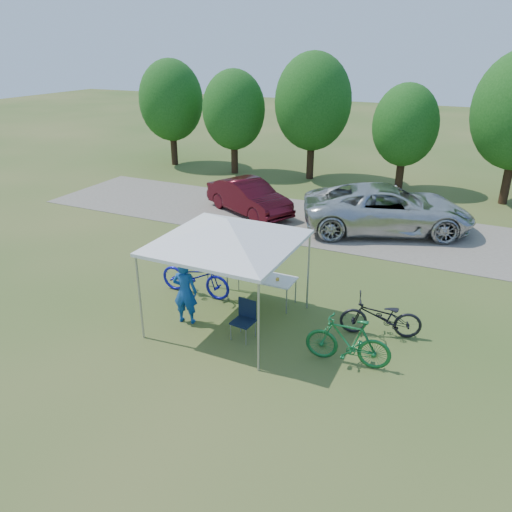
{
  "coord_description": "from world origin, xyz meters",
  "views": [
    {
      "loc": [
        5.22,
        -9.48,
        6.46
      ],
      "look_at": [
        -0.21,
        2.0,
        0.98
      ],
      "focal_mm": 35.0,
      "sensor_mm": 36.0,
      "label": 1
    }
  ],
  "objects_px": {
    "bike_blue": "(195,276)",
    "minivan": "(388,209)",
    "bike_dark": "(381,317)",
    "cyclist": "(185,292)",
    "sedan": "(249,197)",
    "bike_green": "(348,341)",
    "cooler": "(250,268)",
    "folding_table": "(261,278)",
    "folding_chair": "(245,316)"
  },
  "relations": [
    {
      "from": "bike_blue",
      "to": "minivan",
      "type": "distance_m",
      "value": 8.17
    },
    {
      "from": "folding_table",
      "to": "cooler",
      "type": "distance_m",
      "value": 0.4
    },
    {
      "from": "cooler",
      "to": "cyclist",
      "type": "distance_m",
      "value": 1.99
    },
    {
      "from": "cyclist",
      "to": "sedan",
      "type": "bearing_deg",
      "value": -86.74
    },
    {
      "from": "cyclist",
      "to": "minivan",
      "type": "xyz_separation_m",
      "value": [
        3.12,
        8.65,
        0.03
      ]
    },
    {
      "from": "bike_dark",
      "to": "cyclist",
      "type": "bearing_deg",
      "value": -88.04
    },
    {
      "from": "folding_table",
      "to": "bike_blue",
      "type": "height_order",
      "value": "bike_blue"
    },
    {
      "from": "cooler",
      "to": "cyclist",
      "type": "xyz_separation_m",
      "value": [
        -0.91,
        -1.76,
        -0.08
      ]
    },
    {
      "from": "minivan",
      "to": "bike_green",
      "type": "bearing_deg",
      "value": 164.33
    },
    {
      "from": "cyclist",
      "to": "bike_blue",
      "type": "height_order",
      "value": "cyclist"
    },
    {
      "from": "folding_chair",
      "to": "bike_green",
      "type": "distance_m",
      "value": 2.48
    },
    {
      "from": "bike_green",
      "to": "bike_dark",
      "type": "distance_m",
      "value": 1.48
    },
    {
      "from": "folding_chair",
      "to": "sedan",
      "type": "height_order",
      "value": "sedan"
    },
    {
      "from": "bike_blue",
      "to": "minivan",
      "type": "bearing_deg",
      "value": -27.21
    },
    {
      "from": "bike_dark",
      "to": "sedan",
      "type": "relative_size",
      "value": 0.47
    },
    {
      "from": "cooler",
      "to": "cyclist",
      "type": "relative_size",
      "value": 0.29
    },
    {
      "from": "bike_green",
      "to": "minivan",
      "type": "height_order",
      "value": "minivan"
    },
    {
      "from": "cyclist",
      "to": "folding_table",
      "type": "bearing_deg",
      "value": -137.64
    },
    {
      "from": "bike_dark",
      "to": "minivan",
      "type": "bearing_deg",
      "value": 175.17
    },
    {
      "from": "folding_chair",
      "to": "minivan",
      "type": "bearing_deg",
      "value": 86.03
    },
    {
      "from": "folding_table",
      "to": "cooler",
      "type": "xyz_separation_m",
      "value": [
        -0.33,
        -0.0,
        0.22
      ]
    },
    {
      "from": "bike_green",
      "to": "folding_table",
      "type": "bearing_deg",
      "value": -126.59
    },
    {
      "from": "folding_chair",
      "to": "minivan",
      "type": "relative_size",
      "value": 0.15
    },
    {
      "from": "folding_table",
      "to": "sedan",
      "type": "xyz_separation_m",
      "value": [
        -3.59,
        6.59,
        -0.01
      ]
    },
    {
      "from": "cyclist",
      "to": "bike_dark",
      "type": "bearing_deg",
      "value": -174.87
    },
    {
      "from": "folding_table",
      "to": "bike_blue",
      "type": "bearing_deg",
      "value": -167.38
    },
    {
      "from": "bike_blue",
      "to": "sedan",
      "type": "height_order",
      "value": "sedan"
    },
    {
      "from": "minivan",
      "to": "bike_dark",
      "type": "bearing_deg",
      "value": 168.66
    },
    {
      "from": "sedan",
      "to": "minivan",
      "type": "bearing_deg",
      "value": -60.63
    },
    {
      "from": "cooler",
      "to": "sedan",
      "type": "relative_size",
      "value": 0.12
    },
    {
      "from": "bike_green",
      "to": "sedan",
      "type": "bearing_deg",
      "value": -147.22
    },
    {
      "from": "folding_chair",
      "to": "bike_green",
      "type": "relative_size",
      "value": 0.5
    },
    {
      "from": "cyclist",
      "to": "sedan",
      "type": "distance_m",
      "value": 8.68
    },
    {
      "from": "minivan",
      "to": "sedan",
      "type": "height_order",
      "value": "minivan"
    },
    {
      "from": "cyclist",
      "to": "bike_dark",
      "type": "relative_size",
      "value": 0.88
    },
    {
      "from": "folding_table",
      "to": "cyclist",
      "type": "distance_m",
      "value": 2.16
    },
    {
      "from": "minivan",
      "to": "cooler",
      "type": "bearing_deg",
      "value": 140.08
    },
    {
      "from": "cooler",
      "to": "bike_blue",
      "type": "distance_m",
      "value": 1.57
    },
    {
      "from": "bike_green",
      "to": "minivan",
      "type": "relative_size",
      "value": 0.31
    },
    {
      "from": "bike_blue",
      "to": "bike_dark",
      "type": "relative_size",
      "value": 1.11
    },
    {
      "from": "folding_table",
      "to": "minivan",
      "type": "bearing_deg",
      "value": 74.76
    },
    {
      "from": "cooler",
      "to": "sedan",
      "type": "height_order",
      "value": "sedan"
    },
    {
      "from": "folding_table",
      "to": "sedan",
      "type": "relative_size",
      "value": 0.44
    },
    {
      "from": "bike_green",
      "to": "cyclist",
      "type": "bearing_deg",
      "value": -94.9
    },
    {
      "from": "folding_table",
      "to": "sedan",
      "type": "height_order",
      "value": "sedan"
    },
    {
      "from": "bike_blue",
      "to": "sedan",
      "type": "xyz_separation_m",
      "value": [
        -1.79,
        6.99,
        0.14
      ]
    },
    {
      "from": "bike_dark",
      "to": "folding_chair",
      "type": "bearing_deg",
      "value": -79.66
    },
    {
      "from": "folding_table",
      "to": "minivan",
      "type": "xyz_separation_m",
      "value": [
        1.88,
        6.88,
        0.16
      ]
    },
    {
      "from": "bike_green",
      "to": "folding_chair",
      "type": "bearing_deg",
      "value": -95.47
    },
    {
      "from": "cooler",
      "to": "bike_green",
      "type": "distance_m",
      "value": 3.66
    }
  ]
}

